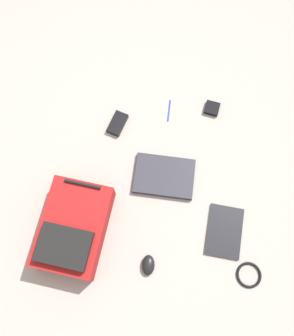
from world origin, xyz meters
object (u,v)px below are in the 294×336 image
(power_brick, at_px, (118,124))
(laptop, at_px, (164,177))
(book_comic, at_px, (224,231))
(cable_coil, at_px, (249,275))
(pen_black, at_px, (169,110))
(computer_mouse, at_px, (148,265))
(backpack, at_px, (73,229))
(earbud_pouch, at_px, (212,108))

(power_brick, bearing_deg, laptop, -38.21)
(book_comic, distance_m, cable_coil, 0.24)
(laptop, bearing_deg, pen_black, 97.16)
(cable_coil, relative_size, pen_black, 0.94)
(book_comic, relative_size, cable_coil, 2.14)
(pen_black, bearing_deg, book_comic, -56.08)
(cable_coil, bearing_deg, book_comic, 128.89)
(computer_mouse, bearing_deg, laptop, 82.29)
(backpack, xyz_separation_m, power_brick, (0.07, 0.64, -0.07))
(backpack, relative_size, book_comic, 1.68)
(book_comic, xyz_separation_m, pen_black, (-0.42, 0.62, -0.00))
(earbud_pouch, bearing_deg, computer_mouse, -100.69)
(computer_mouse, relative_size, power_brick, 0.72)
(book_comic, height_order, pen_black, book_comic)
(laptop, bearing_deg, power_brick, 141.79)
(earbud_pouch, bearing_deg, backpack, -124.58)
(cable_coil, bearing_deg, pen_black, 125.14)
(laptop, height_order, computer_mouse, computer_mouse)
(power_brick, distance_m, earbud_pouch, 0.56)
(backpack, distance_m, pen_black, 0.86)
(backpack, bearing_deg, earbud_pouch, 55.42)
(backpack, height_order, cable_coil, backpack)
(book_comic, bearing_deg, pen_black, 123.92)
(laptop, distance_m, computer_mouse, 0.47)
(backpack, distance_m, computer_mouse, 0.42)
(backpack, xyz_separation_m, book_comic, (0.76, 0.16, -0.07))
(power_brick, bearing_deg, pen_black, 28.67)
(computer_mouse, height_order, power_brick, computer_mouse)
(computer_mouse, xyz_separation_m, cable_coil, (0.51, 0.06, -0.01))
(backpack, height_order, pen_black, backpack)
(pen_black, distance_m, earbud_pouch, 0.25)
(backpack, distance_m, power_brick, 0.64)
(book_comic, distance_m, earbud_pouch, 0.71)
(cable_coil, relative_size, power_brick, 0.92)
(book_comic, relative_size, power_brick, 1.98)
(earbud_pouch, bearing_deg, laptop, -112.34)
(pen_black, bearing_deg, power_brick, -151.33)
(book_comic, bearing_deg, earbud_pouch, 104.53)
(computer_mouse, height_order, cable_coil, computer_mouse)
(backpack, bearing_deg, book_comic, 11.96)
(computer_mouse, bearing_deg, backpack, 158.02)
(book_comic, xyz_separation_m, computer_mouse, (-0.35, -0.25, 0.01))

